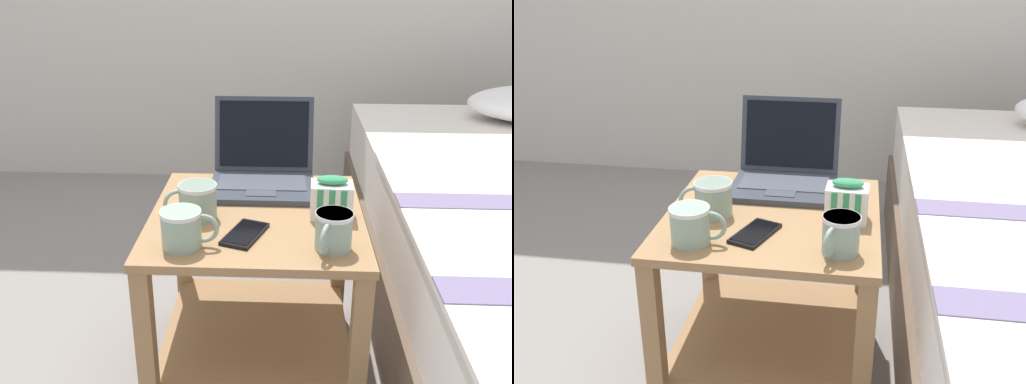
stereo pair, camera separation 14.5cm
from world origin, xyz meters
The scene contains 8 objects.
ground_plane centered at (0.00, 0.00, 0.00)m, with size 8.00×8.00×0.00m, color gray.
bedside_table centered at (0.00, 0.00, 0.33)m, with size 0.57×0.58×0.51m.
laptop centered at (0.01, 0.21, 0.56)m, with size 0.30×0.30×0.24m.
mug_front_left centered at (0.19, -0.19, 0.56)m, with size 0.09×0.12×0.09m.
mug_front_right centered at (-0.15, -0.03, 0.56)m, with size 0.14×0.10×0.09m.
mug_mid_center centered at (-0.16, -0.20, 0.56)m, with size 0.14×0.10×0.09m.
snack_bag centered at (0.20, -0.01, 0.56)m, with size 0.11×0.08×0.12m.
cell_phone centered at (-0.02, -0.13, 0.51)m, with size 0.12×0.16×0.01m.
Camera 1 is at (0.07, -1.38, 1.14)m, focal length 40.00 mm.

